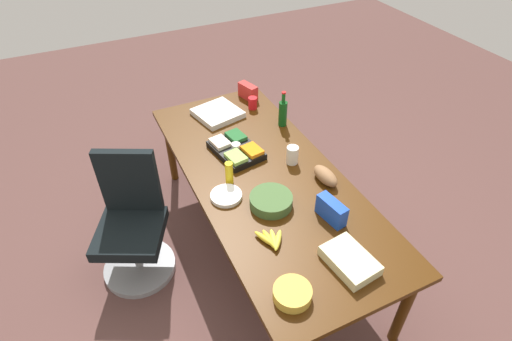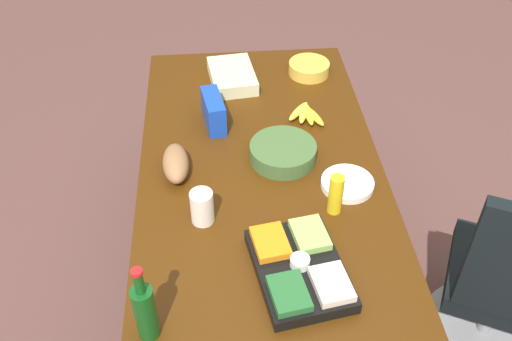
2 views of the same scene
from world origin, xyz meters
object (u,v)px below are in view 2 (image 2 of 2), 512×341
(mayo_jar, at_px, (202,207))
(chip_bag_blue, at_px, (214,111))
(salad_bowl, at_px, (283,152))
(paper_plate_stack, at_px, (347,184))
(office_chair, at_px, (503,295))
(conference_table, at_px, (267,219))
(veggie_tray, at_px, (300,268))
(chip_bowl, at_px, (309,68))
(sheet_cake, at_px, (232,76))
(banana_bunch, at_px, (306,114))
(mustard_bottle, at_px, (336,194))
(bread_loaf, at_px, (176,163))
(wine_bottle, at_px, (145,310))

(mayo_jar, distance_m, chip_bag_blue, 0.62)
(salad_bowl, bearing_deg, paper_plate_stack, 51.22)
(office_chair, distance_m, salad_bowl, 1.11)
(conference_table, xyz_separation_m, veggie_tray, (0.34, 0.08, 0.10))
(veggie_tray, relative_size, chip_bag_blue, 2.11)
(veggie_tray, bearing_deg, chip_bowl, 169.80)
(office_chair, distance_m, veggie_tray, 1.00)
(sheet_cake, distance_m, salad_bowl, 0.67)
(veggie_tray, relative_size, chip_bowl, 2.17)
(chip_bowl, bearing_deg, banana_bunch, -10.63)
(office_chair, bearing_deg, chip_bowl, -151.19)
(mustard_bottle, distance_m, chip_bowl, 1.02)
(mayo_jar, height_order, mustard_bottle, mustard_bottle)
(mustard_bottle, bearing_deg, bread_loaf, -114.28)
(banana_bunch, bearing_deg, paper_plate_stack, 11.44)
(banana_bunch, xyz_separation_m, veggie_tray, (0.93, -0.16, 0.01))
(office_chair, distance_m, bread_loaf, 1.50)
(paper_plate_stack, bearing_deg, mayo_jar, -76.60)
(sheet_cake, bearing_deg, banana_bunch, 44.19)
(wine_bottle, bearing_deg, office_chair, 101.92)
(wine_bottle, bearing_deg, mustard_bottle, 125.47)
(office_chair, distance_m, mayo_jar, 1.33)
(bread_loaf, xyz_separation_m, wine_bottle, (0.78, -0.07, 0.07))
(chip_bag_blue, bearing_deg, mayo_jar, -5.63)
(chip_bowl, bearing_deg, bread_loaf, -42.96)
(banana_bunch, height_order, wine_bottle, wine_bottle)
(wine_bottle, relative_size, sheet_cake, 0.99)
(mustard_bottle, bearing_deg, conference_table, -98.14)
(salad_bowl, bearing_deg, veggie_tray, -1.53)
(conference_table, relative_size, paper_plate_stack, 11.26)
(conference_table, relative_size, mayo_jar, 17.37)
(office_chair, relative_size, chip_bag_blue, 4.65)
(mustard_bottle, height_order, chip_bowl, mustard_bottle)
(salad_bowl, xyz_separation_m, mustard_bottle, (0.33, 0.16, 0.05))
(conference_table, relative_size, bread_loaf, 10.32)
(bread_loaf, relative_size, mustard_bottle, 1.36)
(veggie_tray, bearing_deg, mayo_jar, -131.20)
(office_chair, xyz_separation_m, bread_loaf, (-0.48, -1.35, 0.42))
(conference_table, xyz_separation_m, sheet_cake, (-0.93, -0.09, 0.10))
(mustard_bottle, bearing_deg, chip_bowl, 176.87)
(conference_table, bearing_deg, mayo_jar, -79.78)
(veggie_tray, bearing_deg, paper_plate_stack, 148.97)
(wine_bottle, distance_m, mayo_jar, 0.53)
(banana_bunch, relative_size, wine_bottle, 0.65)
(mustard_bottle, bearing_deg, wine_bottle, -54.53)
(banana_bunch, height_order, paper_plate_stack, banana_bunch)
(conference_table, bearing_deg, bread_loaf, -124.01)
(banana_bunch, distance_m, salad_bowl, 0.33)
(wine_bottle, height_order, mayo_jar, wine_bottle)
(office_chair, xyz_separation_m, chip_bag_blue, (-0.81, -1.18, 0.45))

